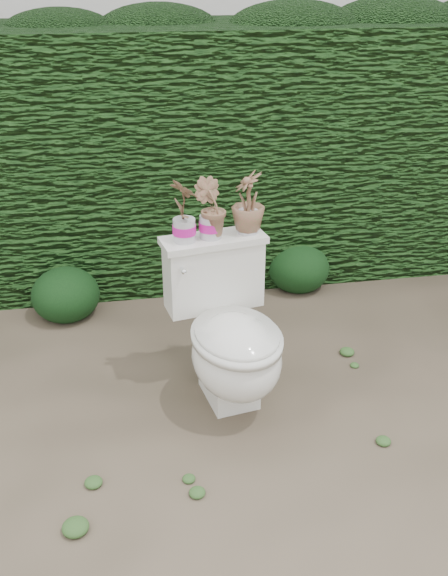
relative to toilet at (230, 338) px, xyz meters
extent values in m
plane|color=#6F604C|center=(-0.10, 0.02, -0.36)|extent=(60.00, 60.00, 0.00)
cube|color=#27561C|center=(-0.10, 1.62, 0.44)|extent=(8.00, 1.00, 1.60)
cube|color=silver|center=(0.00, 0.02, -0.26)|extent=(0.27, 0.33, 0.20)
ellipsoid|color=silver|center=(0.01, -0.08, -0.06)|extent=(0.49, 0.58, 0.39)
cube|color=silver|center=(-0.04, 0.24, 0.22)|extent=(0.49, 0.25, 0.34)
cube|color=silver|center=(-0.04, 0.24, 0.40)|extent=(0.53, 0.27, 0.03)
cylinder|color=silver|center=(-0.21, 0.11, 0.32)|extent=(0.03, 0.06, 0.02)
sphere|color=silver|center=(-0.20, 0.08, 0.32)|extent=(0.03, 0.03, 0.03)
imported|color=#237128|center=(-0.18, 0.21, 0.57)|extent=(0.17, 0.19, 0.29)
imported|color=#237128|center=(-0.05, 0.23, 0.56)|extent=(0.19, 0.18, 0.27)
imported|color=#237128|center=(0.13, 0.27, 0.56)|extent=(0.17, 0.17, 0.29)
ellipsoid|color=#153914|center=(-0.83, 1.00, -0.19)|extent=(0.41, 0.41, 0.33)
ellipsoid|color=#153914|center=(0.66, 1.13, -0.19)|extent=(0.41, 0.41, 0.33)
camera|label=1|loc=(-0.46, -2.54, 1.61)|focal=40.00mm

